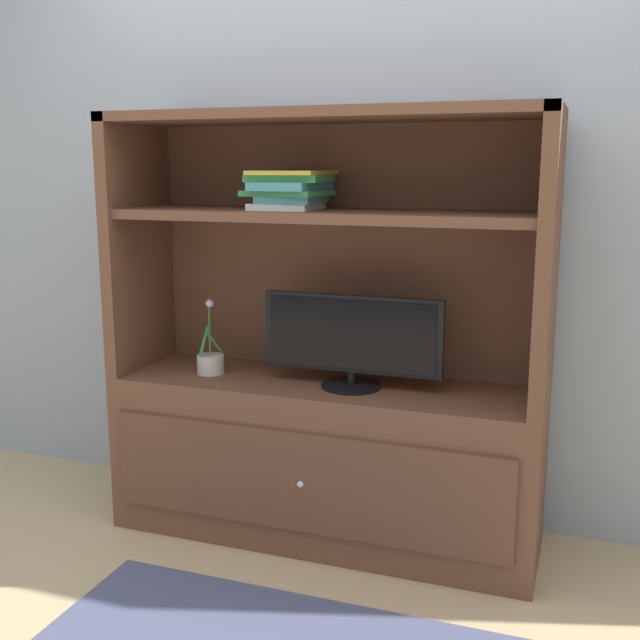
# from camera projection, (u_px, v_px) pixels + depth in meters

# --- Properties ---
(ground_plane) EXTENTS (8.00, 8.00, 0.00)m
(ground_plane) POSITION_uv_depth(u_px,v_px,m) (286.00, 583.00, 2.68)
(ground_plane) COLOR tan
(painted_rear_wall) EXTENTS (6.00, 0.10, 2.80)m
(painted_rear_wall) POSITION_uv_depth(u_px,v_px,m) (354.00, 171.00, 3.09)
(painted_rear_wall) COLOR #9EA8B2
(painted_rear_wall) RESTS_ON ground_plane
(media_console) EXTENTS (1.63, 0.51, 1.61)m
(media_console) POSITION_uv_depth(u_px,v_px,m) (325.00, 409.00, 2.95)
(media_console) COLOR brown
(media_console) RESTS_ON ground_plane
(tv_monitor) EXTENTS (0.68, 0.22, 0.34)m
(tv_monitor) POSITION_uv_depth(u_px,v_px,m) (352.00, 340.00, 2.82)
(tv_monitor) COLOR black
(tv_monitor) RESTS_ON media_console
(potted_plant) EXTENTS (0.11, 0.11, 0.30)m
(potted_plant) POSITION_uv_depth(u_px,v_px,m) (210.00, 361.00, 3.04)
(potted_plant) COLOR beige
(potted_plant) RESTS_ON media_console
(magazine_stack) EXTENTS (0.29, 0.33, 0.14)m
(magazine_stack) POSITION_uv_depth(u_px,v_px,m) (290.00, 189.00, 2.82)
(magazine_stack) COLOR silver
(magazine_stack) RESTS_ON media_console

